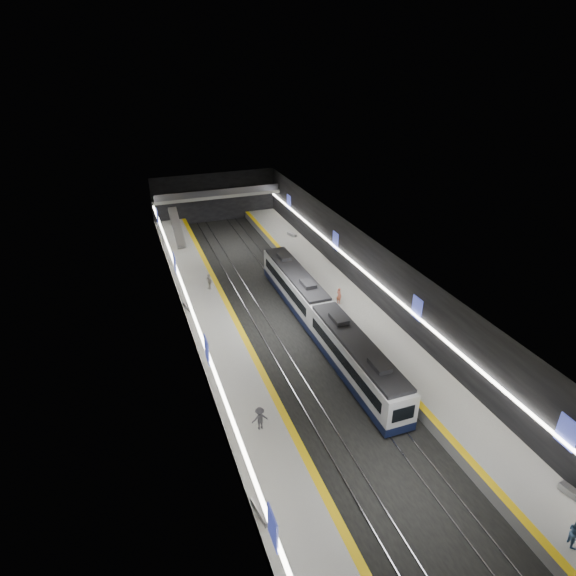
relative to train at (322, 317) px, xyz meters
name	(u,v)px	position (x,y,z in m)	size (l,w,h in m)	color
ground	(288,326)	(-2.50, 2.96, -2.20)	(70.00, 70.00, 0.00)	black
ceiling	(288,256)	(-2.50, 2.96, 5.80)	(20.00, 70.00, 0.04)	beige
wall_left	(190,309)	(-12.50, 2.96, 1.80)	(0.04, 70.00, 8.00)	black
wall_right	(375,277)	(7.50, 2.96, 1.80)	(0.04, 70.00, 8.00)	black
wall_back	(215,197)	(-2.50, 37.96, 1.80)	(20.00, 0.04, 8.00)	black
platform_left	(218,335)	(-10.00, 2.96, -1.70)	(5.00, 70.00, 1.00)	slate
tile_surface_left	(217,331)	(-10.00, 2.96, -1.19)	(5.00, 70.00, 0.02)	#9B9B96
tactile_strip_left	(239,327)	(-7.80, 2.96, -1.18)	(0.60, 70.00, 0.02)	yellow
platform_right	(352,309)	(5.00, 2.96, -1.70)	(5.00, 70.00, 1.00)	slate
tile_surface_right	(353,305)	(5.00, 2.96, -1.19)	(5.00, 70.00, 0.02)	#9B9B96
tactile_strip_right	(334,309)	(2.80, 2.96, -1.18)	(0.60, 70.00, 0.02)	yellow
rails	(288,325)	(-2.50, 2.96, -2.14)	(6.52, 70.00, 0.12)	gray
train	(322,317)	(0.00, 0.00, 0.00)	(2.69, 30.04, 3.60)	#0E1533
ad_posters	(285,284)	(-2.50, 3.96, 2.30)	(19.94, 53.50, 2.20)	#3D47B7
cove_light_left	(192,310)	(-12.30, 2.96, 1.60)	(0.25, 68.60, 0.12)	white
cove_light_right	(373,279)	(7.30, 2.96, 1.60)	(0.25, 68.60, 0.12)	white
mezzanine_bridge	(217,195)	(-2.50, 35.89, 2.84)	(20.00, 3.00, 1.50)	gray
escalator	(177,227)	(-10.00, 28.96, 0.70)	(1.20, 8.00, 0.60)	#99999E
bench_left_near	(262,511)	(-12.00, -18.48, -0.95)	(0.57, 2.05, 0.50)	#99999E
bench_left_far	(188,307)	(-12.00, 8.42, -0.98)	(0.49, 1.78, 0.44)	#99999E
bench_right_near	(575,495)	(7.00, -24.09, -0.96)	(0.55, 1.97, 0.48)	#99999E
bench_right_far	(292,234)	(6.07, 24.92, -0.99)	(0.47, 1.69, 0.41)	#99999E
passenger_right_a	(339,296)	(3.77, 3.92, -0.27)	(0.68, 0.45, 1.86)	#C9634B
passenger_right_b	(575,533)	(4.22, -26.41, -0.26)	(0.91, 0.71, 1.88)	#4C74A5
passenger_left_a	(209,281)	(-8.86, 12.29, -0.27)	(1.08, 0.45, 1.85)	#B9B4AA
passenger_left_b	(260,418)	(-9.95, -11.44, -0.25)	(1.23, 0.71, 1.90)	#424149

